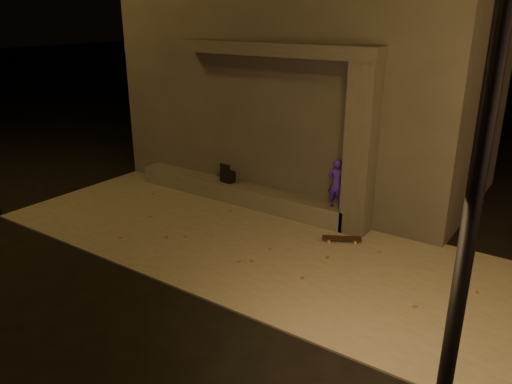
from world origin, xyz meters
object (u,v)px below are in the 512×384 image
Objects in this scene: column at (361,151)px; skateboard at (342,238)px; skateboarder at (337,183)px; backpack at (228,176)px; street_lamp_0 at (496,64)px.

column is 1.85m from skateboard.
skateboarder reaches higher than skateboard.
column is at bearing 6.44° from backpack.
backpack is at bearing -6.24° from skateboarder.
skateboard is at bearing 124.18° from street_lamp_0.
backpack is 9.28m from street_lamp_0.
backpack is at bearing 140.06° from skateboard.
street_lamp_0 is (6.70, -5.37, 3.53)m from backpack.
skateboarder is at bearing 124.57° from street_lamp_0.
column is 4.49× the size of skateboard.
column is 3.29× the size of skateboarder.
column reaches higher than backpack.
backpack reaches higher than skateboard.
street_lamp_0 reaches higher than column.
column is 6.68m from street_lamp_0.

